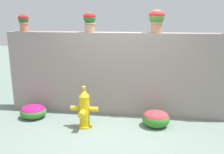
% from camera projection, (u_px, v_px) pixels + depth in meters
% --- Properties ---
extents(ground_plane, '(24.00, 24.00, 0.00)m').
position_uv_depth(ground_plane, '(117.00, 130.00, 4.89)').
color(ground_plane, gray).
extents(stone_wall, '(5.12, 0.33, 1.83)m').
position_uv_depth(stone_wall, '(122.00, 74.00, 5.54)').
color(stone_wall, gray).
rests_on(stone_wall, ground).
extents(potted_plant_0, '(0.23, 0.23, 0.38)m').
position_uv_depth(potted_plant_0, '(24.00, 21.00, 5.54)').
color(potted_plant_0, '#C46E50').
rests_on(potted_plant_0, stone_wall).
extents(potted_plant_1, '(0.27, 0.27, 0.43)m').
position_uv_depth(potted_plant_1, '(90.00, 20.00, 5.33)').
color(potted_plant_1, tan).
rests_on(potted_plant_1, stone_wall).
extents(potted_plant_2, '(0.33, 0.33, 0.47)m').
position_uv_depth(potted_plant_2, '(157.00, 18.00, 5.13)').
color(potted_plant_2, '#AC7352').
rests_on(potted_plant_2, stone_wall).
extents(fire_hydrant, '(0.55, 0.43, 0.84)m').
position_uv_depth(fire_hydrant, '(84.00, 109.00, 4.94)').
color(fire_hydrant, gold).
rests_on(fire_hydrant, ground).
extents(flower_bush_left, '(0.58, 0.52, 0.29)m').
position_uv_depth(flower_bush_left, '(33.00, 111.00, 5.45)').
color(flower_bush_left, '#37762D').
rests_on(flower_bush_left, ground).
extents(flower_bush_right, '(0.55, 0.49, 0.34)m').
position_uv_depth(flower_bush_right, '(156.00, 118.00, 5.03)').
color(flower_bush_right, '#318028').
rests_on(flower_bush_right, ground).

